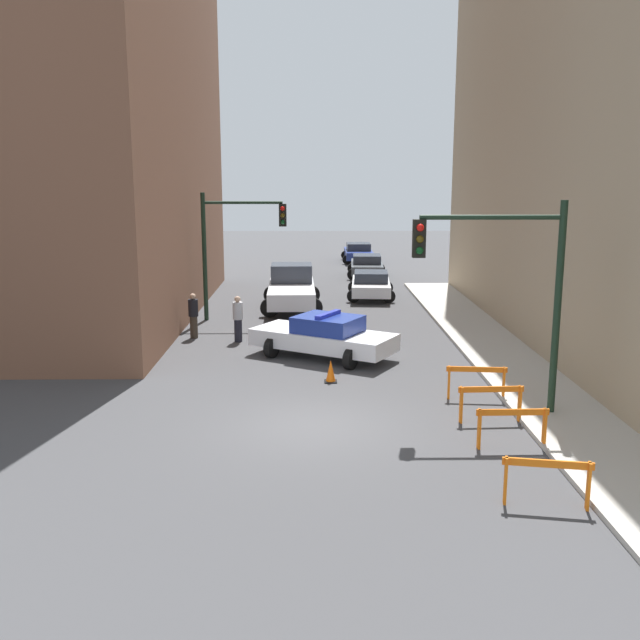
{
  "coord_description": "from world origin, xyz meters",
  "views": [
    {
      "loc": [
        -0.06,
        -16.23,
        5.91
      ],
      "look_at": [
        0.21,
        5.39,
        1.48
      ],
      "focal_mm": 40.0,
      "sensor_mm": 36.0,
      "label": 1
    }
  ],
  "objects_px": {
    "pedestrian_crossing": "(238,318)",
    "barrier_corner": "(476,377)",
    "barrier_front": "(547,475)",
    "barrier_mid": "(512,422)",
    "pedestrian_corner": "(193,315)",
    "traffic_cone": "(331,371)",
    "traffic_light_far": "(231,238)",
    "parked_car_near": "(371,284)",
    "white_truck": "(292,288)",
    "parked_car_far": "(358,252)",
    "police_car": "(324,336)",
    "parked_car_mid": "(367,265)",
    "traffic_light_near": "(511,276)",
    "barrier_back": "(491,398)"
  },
  "relations": [
    {
      "from": "traffic_light_far",
      "to": "barrier_front",
      "type": "xyz_separation_m",
      "value": [
        7.48,
        -17.02,
        -2.78
      ]
    },
    {
      "from": "parked_car_far",
      "to": "barrier_corner",
      "type": "height_order",
      "value": "parked_car_far"
    },
    {
      "from": "traffic_light_near",
      "to": "barrier_back",
      "type": "bearing_deg",
      "value": -137.0
    },
    {
      "from": "traffic_cone",
      "to": "traffic_light_near",
      "type": "bearing_deg",
      "value": -35.64
    },
    {
      "from": "barrier_front",
      "to": "parked_car_near",
      "type": "bearing_deg",
      "value": 93.43
    },
    {
      "from": "traffic_light_far",
      "to": "police_car",
      "type": "height_order",
      "value": "traffic_light_far"
    },
    {
      "from": "white_truck",
      "to": "pedestrian_crossing",
      "type": "height_order",
      "value": "white_truck"
    },
    {
      "from": "traffic_light_near",
      "to": "pedestrian_corner",
      "type": "height_order",
      "value": "traffic_light_near"
    },
    {
      "from": "traffic_light_far",
      "to": "white_truck",
      "type": "xyz_separation_m",
      "value": [
        2.37,
        2.54,
        -2.49
      ]
    },
    {
      "from": "traffic_light_far",
      "to": "barrier_mid",
      "type": "distance_m",
      "value": 16.37
    },
    {
      "from": "white_truck",
      "to": "barrier_mid",
      "type": "xyz_separation_m",
      "value": [
        5.27,
        -16.75,
        -0.29
      ]
    },
    {
      "from": "pedestrian_crossing",
      "to": "traffic_cone",
      "type": "height_order",
      "value": "pedestrian_crossing"
    },
    {
      "from": "pedestrian_crossing",
      "to": "traffic_cone",
      "type": "xyz_separation_m",
      "value": [
        3.19,
        -5.15,
        -0.54
      ]
    },
    {
      "from": "pedestrian_crossing",
      "to": "barrier_corner",
      "type": "relative_size",
      "value": 1.04
    },
    {
      "from": "parked_car_far",
      "to": "barrier_corner",
      "type": "distance_m",
      "value": 30.57
    },
    {
      "from": "parked_car_mid",
      "to": "pedestrian_crossing",
      "type": "distance_m",
      "value": 17.5
    },
    {
      "from": "traffic_light_far",
      "to": "barrier_corner",
      "type": "bearing_deg",
      "value": -54.55
    },
    {
      "from": "police_car",
      "to": "pedestrian_crossing",
      "type": "relative_size",
      "value": 3.0
    },
    {
      "from": "police_car",
      "to": "barrier_back",
      "type": "bearing_deg",
      "value": -117.36
    },
    {
      "from": "parked_car_mid",
      "to": "barrier_front",
      "type": "height_order",
      "value": "parked_car_mid"
    },
    {
      "from": "traffic_cone",
      "to": "traffic_light_far",
      "type": "bearing_deg",
      "value": 112.76
    },
    {
      "from": "traffic_light_near",
      "to": "parked_car_near",
      "type": "relative_size",
      "value": 1.18
    },
    {
      "from": "traffic_light_near",
      "to": "white_truck",
      "type": "distance_m",
      "value": 15.92
    },
    {
      "from": "traffic_light_near",
      "to": "traffic_cone",
      "type": "distance_m",
      "value": 6.12
    },
    {
      "from": "police_car",
      "to": "pedestrian_corner",
      "type": "distance_m",
      "value": 5.58
    },
    {
      "from": "parked_car_far",
      "to": "barrier_mid",
      "type": "bearing_deg",
      "value": -87.73
    },
    {
      "from": "traffic_light_far",
      "to": "traffic_cone",
      "type": "bearing_deg",
      "value": -67.24
    },
    {
      "from": "traffic_light_far",
      "to": "barrier_back",
      "type": "relative_size",
      "value": 3.25
    },
    {
      "from": "parked_car_mid",
      "to": "parked_car_far",
      "type": "bearing_deg",
      "value": 93.27
    },
    {
      "from": "barrier_mid",
      "to": "barrier_corner",
      "type": "relative_size",
      "value": 1.0
    },
    {
      "from": "parked_car_far",
      "to": "barrier_front",
      "type": "distance_m",
      "value": 36.85
    },
    {
      "from": "police_car",
      "to": "traffic_cone",
      "type": "relative_size",
      "value": 7.6
    },
    {
      "from": "parked_car_near",
      "to": "pedestrian_corner",
      "type": "xyz_separation_m",
      "value": [
        -7.22,
        -8.57,
        0.19
      ]
    },
    {
      "from": "traffic_light_far",
      "to": "parked_car_far",
      "type": "height_order",
      "value": "traffic_light_far"
    },
    {
      "from": "traffic_light_near",
      "to": "traffic_light_far",
      "type": "height_order",
      "value": "traffic_light_near"
    },
    {
      "from": "barrier_front",
      "to": "barrier_mid",
      "type": "distance_m",
      "value": 2.82
    },
    {
      "from": "barrier_mid",
      "to": "barrier_corner",
      "type": "xyz_separation_m",
      "value": [
        0.01,
        3.47,
        0.0
      ]
    },
    {
      "from": "traffic_light_near",
      "to": "police_car",
      "type": "bearing_deg",
      "value": 126.74
    },
    {
      "from": "police_car",
      "to": "pedestrian_corner",
      "type": "bearing_deg",
      "value": 88.89
    },
    {
      "from": "white_truck",
      "to": "barrier_corner",
      "type": "relative_size",
      "value": 3.41
    },
    {
      "from": "traffic_cone",
      "to": "parked_car_near",
      "type": "bearing_deg",
      "value": 80.71
    },
    {
      "from": "pedestrian_corner",
      "to": "traffic_cone",
      "type": "height_order",
      "value": "pedestrian_corner"
    },
    {
      "from": "traffic_light_near",
      "to": "barrier_front",
      "type": "relative_size",
      "value": 3.29
    },
    {
      "from": "pedestrian_corner",
      "to": "barrier_back",
      "type": "xyz_separation_m",
      "value": [
        8.66,
        -9.2,
        -0.24
      ]
    },
    {
      "from": "traffic_light_far",
      "to": "barrier_back",
      "type": "distance_m",
      "value": 14.9
    },
    {
      "from": "police_car",
      "to": "white_truck",
      "type": "bearing_deg",
      "value": 39.06
    },
    {
      "from": "traffic_light_far",
      "to": "pedestrian_corner",
      "type": "relative_size",
      "value": 3.13
    },
    {
      "from": "police_car",
      "to": "barrier_mid",
      "type": "distance_m",
      "value": 8.89
    },
    {
      "from": "parked_car_mid",
      "to": "pedestrian_corner",
      "type": "relative_size",
      "value": 2.65
    },
    {
      "from": "police_car",
      "to": "barrier_corner",
      "type": "height_order",
      "value": "police_car"
    }
  ]
}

